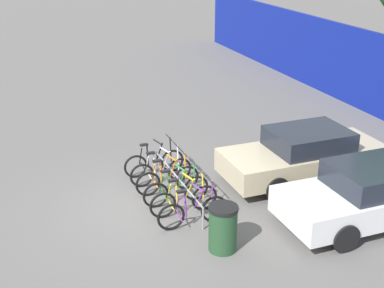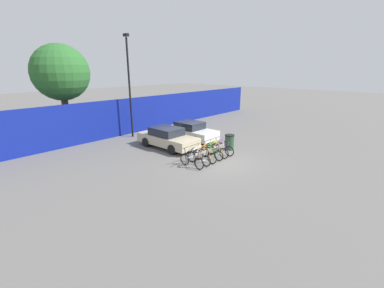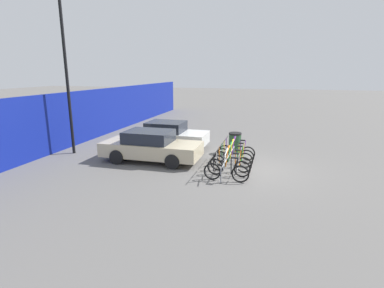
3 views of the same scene
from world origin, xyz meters
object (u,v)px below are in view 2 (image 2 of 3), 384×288
bicycle_orange (205,156)px  lamp_post (129,83)px  bicycle_purple (222,149)px  tree_behind_hoarding (61,73)px  bicycle_green (212,153)px  bicycle_yellow (217,151)px  car_beige (167,138)px  car_white (190,131)px  trash_bin (229,142)px  bike_rack (206,152)px  bicycle_black (192,161)px  bicycle_white (199,158)px

bicycle_orange → lamp_post: lamp_post is taller
bicycle_purple → bicycle_orange: bearing=-177.1°
bicycle_purple → tree_behind_hoarding: bearing=117.2°
bicycle_purple → bicycle_green: bearing=-177.1°
bicycle_yellow → lamp_post: (-0.47, 7.97, 3.82)m
tree_behind_hoarding → car_beige: bearing=-63.0°
car_white → lamp_post: size_ratio=0.54×
trash_bin → bicycle_orange: bearing=-175.5°
lamp_post → bike_rack: bearing=-92.9°
bike_rack → car_beige: (0.21, 3.56, 0.21)m
bicycle_orange → trash_bin: size_ratio=1.66×
bicycle_black → tree_behind_hoarding: bearing=100.9°
bicycle_orange → car_white: (3.04, 3.83, 0.31)m
bicycle_white → tree_behind_hoarding: bearing=104.6°
bicycle_black → bike_rack: bearing=6.6°
bike_rack → trash_bin: 2.60m
bicycle_green → tree_behind_hoarding: 12.27m
bicycle_white → bicycle_orange: bearing=1.5°
bike_rack → bicycle_purple: bicycle_purple is taller
car_white → lamp_post: bearing=119.2°
bicycle_white → bicycle_yellow: same height
bicycle_white → lamp_post: lamp_post is taller
bicycle_yellow → tree_behind_hoarding: size_ratio=0.25×
bicycle_black → bicycle_purple: size_ratio=1.00×
bike_rack → car_beige: car_beige is taller
car_white → lamp_post: lamp_post is taller
bicycle_black → bicycle_orange: (1.14, 0.00, 0.00)m
bicycle_white → bicycle_orange: size_ratio=1.00×
bicycle_orange → bicycle_yellow: size_ratio=1.00×
car_beige → tree_behind_hoarding: size_ratio=0.64×
lamp_post → bicycle_orange: bearing=-95.2°
bicycle_yellow → trash_bin: bearing=8.8°
bicycle_green → car_beige: bearing=95.6°
bicycle_orange → lamp_post: size_ratio=0.22×
bicycle_white → tree_behind_hoarding: (-2.52, 10.77, 4.55)m
bike_rack → bicycle_green: size_ratio=2.03×
bicycle_purple → bicycle_white: bearing=-177.1°
bike_rack → tree_behind_hoarding: bearing=107.7°
bicycle_purple → tree_behind_hoarding: 12.66m
car_white → trash_bin: bearing=-91.9°
bike_rack → lamp_post: (0.40, 7.83, 3.71)m
bicycle_yellow → tree_behind_hoarding: bearing=112.7°
bicycle_black → car_white: car_white is taller
car_beige → tree_behind_hoarding: 8.99m
bike_rack → car_white: (2.72, 3.68, 0.21)m
trash_bin → car_white: bearing=88.1°
tree_behind_hoarding → lamp_post: bearing=-36.5°
bicycle_purple → bicycle_yellow: bearing=-177.1°
bicycle_yellow → car_white: bearing=65.5°
bicycle_purple → bike_rack: bearing=177.1°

